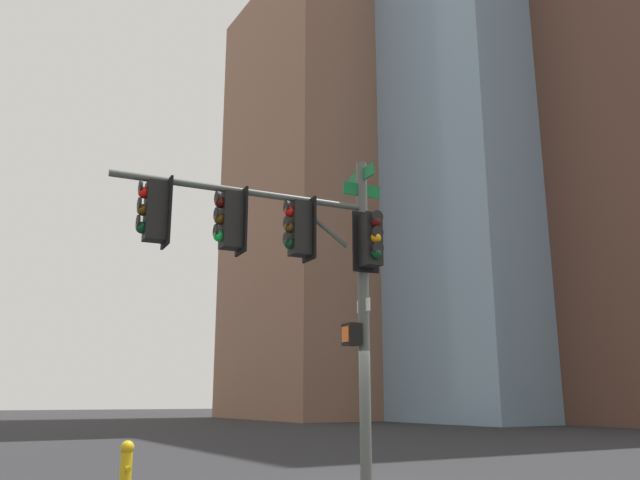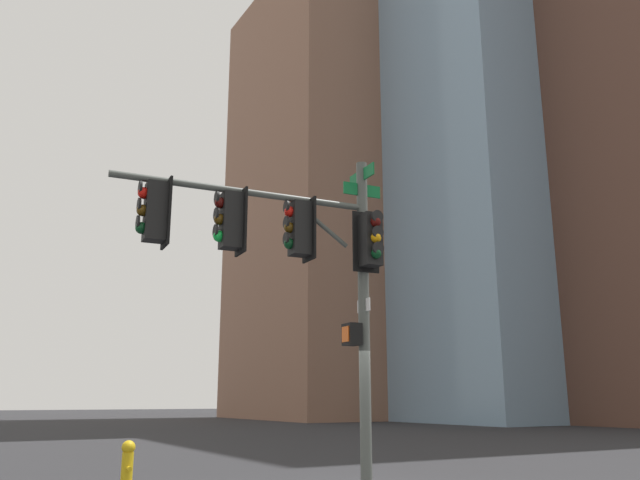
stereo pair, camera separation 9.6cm
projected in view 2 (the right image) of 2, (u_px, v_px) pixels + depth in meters
The scene contains 5 objects.
signal_pole_assembly at pixel (295, 251), 11.68m from camera, with size 1.19×5.10×6.14m.
fire_hydrant at pixel (128, 462), 12.44m from camera, with size 0.34×0.26×0.87m.
building_brick_nearside at pixel (627, 49), 52.27m from camera, with size 27.70×19.37×58.06m, color brown.
building_brick_midblock at pixel (612, 234), 58.58m from camera, with size 18.57×15.39×32.14m, color brown.
building_brick_farside at pixel (344, 199), 61.70m from camera, with size 17.46×17.38×40.14m, color #845B47.
Camera 2 is at (10.40, -6.82, 1.65)m, focal length 36.50 mm.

